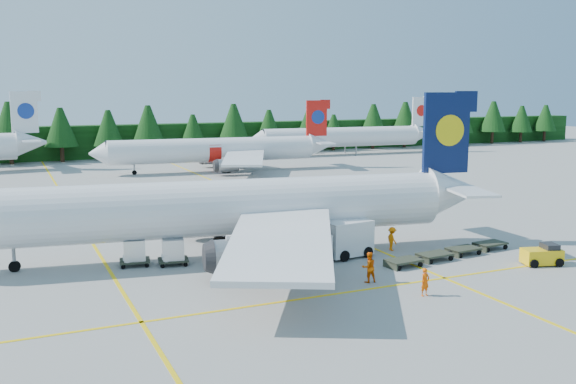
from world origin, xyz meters
name	(u,v)px	position (x,y,z in m)	size (l,w,h in m)	color
ground	(322,266)	(0.00, 0.00, 0.00)	(320.00, 320.00, 0.00)	#999994
taxi_stripe_a	(83,228)	(-14.00, 20.00, 0.01)	(0.25, 120.00, 0.01)	yellow
taxi_stripe_b	(286,211)	(6.00, 20.00, 0.01)	(0.25, 120.00, 0.01)	yellow
taxi_stripe_cross	(366,289)	(0.00, -6.00, 0.01)	(80.00, 0.25, 0.01)	yellow
treeline_hedge	(121,141)	(0.00, 82.00, 3.00)	(220.00, 4.00, 6.00)	black
airliner_navy	(199,210)	(-7.37, 5.44, 3.65)	(41.64, 34.03, 12.16)	silver
airliner_red	(209,151)	(8.60, 54.60, 3.23)	(36.92, 30.28, 10.74)	silver
airliner_far_right	(337,137)	(38.91, 69.75, 3.44)	(37.80, 5.89, 10.99)	silver
service_truck	(335,241)	(1.78, 1.42, 1.36)	(5.92, 2.78, 2.75)	white
baggage_tug	(543,255)	(14.48, -6.13, 0.70)	(2.96, 2.11, 1.43)	yellow
dolly_train	(449,251)	(9.68, -1.77, 0.46)	(11.70, 3.26, 0.14)	#2F3526
uld_pair	(154,251)	(-10.88, 5.01, 1.08)	(4.87, 2.83, 1.61)	#2F3526
crew_a	(425,282)	(2.61, -8.49, 0.86)	(0.63, 0.41, 1.72)	#EE5205
crew_b	(369,267)	(0.93, -4.71, 1.01)	(0.98, 0.76, 2.02)	#E85604
crew_c	(392,239)	(6.96, 1.76, 0.92)	(0.76, 0.52, 1.85)	orange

